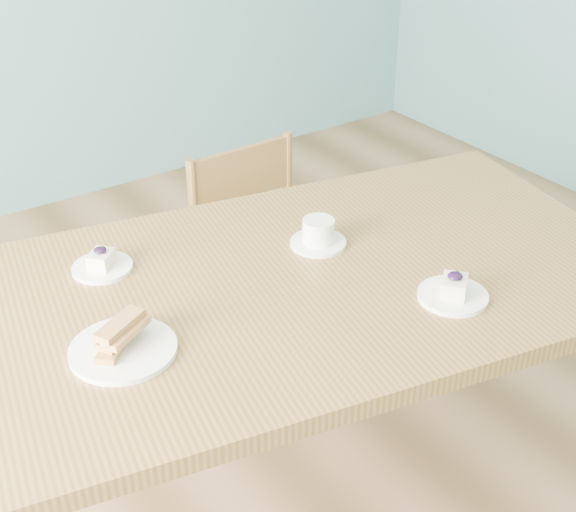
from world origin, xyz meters
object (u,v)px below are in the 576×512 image
Objects in this scene: dining_chair at (267,280)px; cheesecake_plate_near at (453,292)px; coffee_cup at (319,234)px; biscotti_plate at (122,343)px; dining_table at (312,303)px; cheesecake_plate_far at (102,264)px.

cheesecake_plate_near is at bearing -93.77° from dining_chair.
coffee_cup reaches higher than dining_chair.
biscotti_plate is at bearing -143.09° from dining_chair.
coffee_cup reaches higher than cheesecake_plate_near.
cheesecake_plate_near reaches higher than dining_table.
cheesecake_plate_far is (-0.59, 0.56, -0.00)m from cheesecake_plate_near.
dining_table is 7.71× the size of biscotti_plate.
cheesecake_plate_near reaches higher than dining_chair.
dining_table is at bearing 127.09° from cheesecake_plate_near.
cheesecake_plate_near is 1.11× the size of cheesecake_plate_far.
coffee_cup is (-0.10, 0.36, 0.01)m from cheesecake_plate_near.
dining_chair is at bearing 78.47° from dining_table.
biscotti_plate reaches higher than dining_table.
cheesecake_plate_near reaches higher than cheesecake_plate_far.
cheesecake_plate_near is 0.38m from coffee_cup.
dining_table is 11.88× the size of cheesecake_plate_far.
cheesecake_plate_far is at bearing 136.69° from cheesecake_plate_near.
coffee_cup is at bearing -21.90° from cheesecake_plate_far.
dining_chair is at bearing 57.19° from coffee_cup.
coffee_cup is at bearing -108.30° from dining_chair.
biscotti_plate is at bearing 160.75° from cheesecake_plate_near.
dining_chair is 3.93× the size of biscotti_plate.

